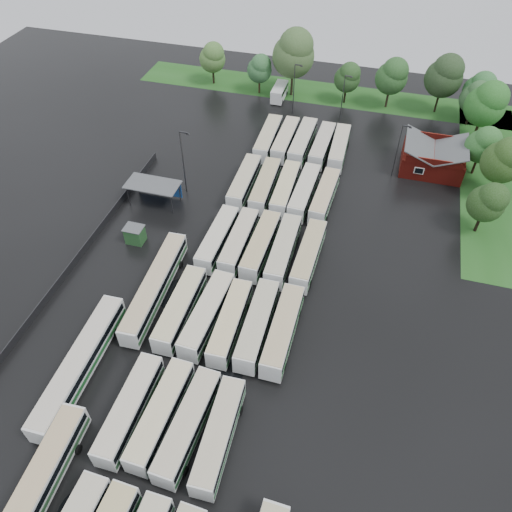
# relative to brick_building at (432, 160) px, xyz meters

# --- Properties ---
(ground) EXTENTS (160.00, 160.00, 0.00)m
(ground) POSITION_rel_brick_building_xyz_m (-24.00, -42.77, -1.87)
(ground) COLOR black
(ground) RESTS_ON ground
(brick_building) EXTENTS (10.07, 8.60, 5.39)m
(brick_building) POSITION_rel_brick_building_xyz_m (0.00, 0.00, 0.00)
(brick_building) COLOR maroon
(brick_building) RESTS_ON ground
(wash_shed) EXTENTS (8.20, 4.20, 3.58)m
(wash_shed) POSITION_rel_brick_building_xyz_m (-41.20, -20.74, 1.12)
(wash_shed) COLOR #2D2D30
(wash_shed) RESTS_ON ground
(utility_hut) EXTENTS (2.70, 2.20, 2.62)m
(utility_hut) POSITION_rel_brick_building_xyz_m (-40.20, -30.17, -0.55)
(utility_hut) COLOR #214E23
(utility_hut) RESTS_ON ground
(grass_strip_north) EXTENTS (80.00, 10.00, 0.01)m
(grass_strip_north) POSITION_rel_brick_building_xyz_m (-22.00, 22.03, -1.86)
(grass_strip_north) COLOR #20551A
(grass_strip_north) RESTS_ON ground
(grass_strip_east) EXTENTS (10.00, 50.00, 0.01)m
(grass_strip_east) POSITION_rel_brick_building_xyz_m (10.00, 0.03, -1.86)
(grass_strip_east) COLOR #20551A
(grass_strip_east) RESTS_ON ground
(west_fence) EXTENTS (0.10, 50.00, 1.20)m
(west_fence) POSITION_rel_brick_building_xyz_m (-46.20, -34.77, -1.27)
(west_fence) COLOR #2D2D30
(west_fence) RESTS_ON ground
(bus_r1c0) EXTENTS (2.60, 11.90, 3.31)m
(bus_r1c0) POSITION_rel_brick_building_xyz_m (-28.59, -55.25, -0.05)
(bus_r1c0) COLOR silver
(bus_r1c0) RESTS_ON ground
(bus_r1c1) EXTENTS (2.85, 11.95, 3.31)m
(bus_r1c1) POSITION_rel_brick_building_xyz_m (-25.25, -54.95, -0.05)
(bus_r1c1) COLOR silver
(bus_r1c1) RESTS_ON ground
(bus_r1c2) EXTENTS (3.10, 12.11, 3.34)m
(bus_r1c2) POSITION_rel_brick_building_xyz_m (-22.13, -55.29, -0.03)
(bus_r1c2) COLOR silver
(bus_r1c2) RESTS_ON ground
(bus_r1c3) EXTENTS (2.93, 11.81, 3.26)m
(bus_r1c3) POSITION_rel_brick_building_xyz_m (-18.81, -55.40, -0.07)
(bus_r1c3) COLOR silver
(bus_r1c3) RESTS_ON ground
(bus_r2c0) EXTENTS (2.69, 12.11, 3.36)m
(bus_r2c0) POSITION_rel_brick_building_xyz_m (-28.59, -41.46, -0.02)
(bus_r2c0) COLOR silver
(bus_r2c0) RESTS_ON ground
(bus_r2c1) EXTENTS (3.12, 12.36, 3.41)m
(bus_r2c1) POSITION_rel_brick_building_xyz_m (-25.12, -41.41, 0.01)
(bus_r2c1) COLOR silver
(bus_r2c1) RESTS_ON ground
(bus_r2c2) EXTENTS (2.82, 11.75, 3.25)m
(bus_r2c2) POSITION_rel_brick_building_xyz_m (-22.09, -41.71, -0.08)
(bus_r2c2) COLOR silver
(bus_r2c2) RESTS_ON ground
(bus_r2c3) EXTENTS (2.87, 12.31, 3.41)m
(bus_r2c3) POSITION_rel_brick_building_xyz_m (-18.85, -41.24, 0.01)
(bus_r2c3) COLOR silver
(bus_r2c3) RESTS_ON ground
(bus_r2c4) EXTENTS (2.68, 12.31, 3.42)m
(bus_r2c4) POSITION_rel_brick_building_xyz_m (-15.73, -41.23, 0.02)
(bus_r2c4) COLOR silver
(bus_r2c4) RESTS_ON ground
(bus_r3c0) EXTENTS (2.71, 11.78, 3.27)m
(bus_r3c0) POSITION_rel_brick_building_xyz_m (-28.34, -28.22, -0.07)
(bus_r3c0) COLOR silver
(bus_r3c0) RESTS_ON ground
(bus_r3c1) EXTENTS (2.51, 11.74, 3.27)m
(bus_r3c1) POSITION_rel_brick_building_xyz_m (-25.27, -27.96, -0.07)
(bus_r3c1) COLOR silver
(bus_r3c1) RESTS_ON ground
(bus_r3c2) EXTENTS (2.78, 12.13, 3.37)m
(bus_r3c2) POSITION_rel_brick_building_xyz_m (-22.13, -27.97, -0.02)
(bus_r3c2) COLOR silver
(bus_r3c2) RESTS_ON ground
(bus_r3c3) EXTENTS (2.82, 12.35, 3.43)m
(bus_r3c3) POSITION_rel_brick_building_xyz_m (-18.90, -28.10, 0.02)
(bus_r3c3) COLOR silver
(bus_r3c3) RESTS_ON ground
(bus_r3c4) EXTENTS (2.82, 12.04, 3.34)m
(bus_r3c4) POSITION_rel_brick_building_xyz_m (-15.40, -27.98, -0.03)
(bus_r3c4) COLOR silver
(bus_r3c4) RESTS_ON ground
(bus_r4c0) EXTENTS (2.79, 12.04, 3.34)m
(bus_r4c0) POSITION_rel_brick_building_xyz_m (-28.56, -14.55, -0.03)
(bus_r4c0) COLOR silver
(bus_r4c0) RESTS_ON ground
(bus_r4c1) EXTENTS (2.91, 12.04, 3.33)m
(bus_r4c1) POSITION_rel_brick_building_xyz_m (-25.13, -14.60, -0.03)
(bus_r4c1) COLOR silver
(bus_r4c1) RESTS_ON ground
(bus_r4c2) EXTENTS (2.78, 11.93, 3.31)m
(bus_r4c2) POSITION_rel_brick_building_xyz_m (-21.86, -14.53, -0.05)
(bus_r4c2) COLOR silver
(bus_r4c2) RESTS_ON ground
(bus_r4c3) EXTENTS (2.88, 12.14, 3.36)m
(bus_r4c3) POSITION_rel_brick_building_xyz_m (-18.84, -14.55, -0.02)
(bus_r4c3) COLOR silver
(bus_r4c3) RESTS_ON ground
(bus_r4c4) EXTENTS (2.95, 11.77, 3.25)m
(bus_r4c4) POSITION_rel_brick_building_xyz_m (-15.64, -14.58, -0.08)
(bus_r4c4) COLOR silver
(bus_r4c4) RESTS_ON ground
(bus_r5c0) EXTENTS (2.94, 12.25, 3.39)m
(bus_r5c0) POSITION_rel_brick_building_xyz_m (-28.25, -1.10, -0.00)
(bus_r5c0) COLOR silver
(bus_r5c0) RESTS_ON ground
(bus_r5c1) EXTENTS (2.56, 11.89, 3.31)m
(bus_r5c1) POSITION_rel_brick_building_xyz_m (-25.20, -0.60, -0.05)
(bus_r5c1) COLOR silver
(bus_r5c1) RESTS_ON ground
(bus_r5c2) EXTENTS (2.81, 12.40, 3.44)m
(bus_r5c2) POSITION_rel_brick_building_xyz_m (-22.10, -0.56, 0.03)
(bus_r5c2) COLOR silver
(bus_r5c2) RESTS_ON ground
(bus_r5c3) EXTENTS (2.79, 11.87, 3.29)m
(bus_r5c3) POSITION_rel_brick_building_xyz_m (-18.63, -0.62, -0.06)
(bus_r5c3) COLOR silver
(bus_r5c3) RESTS_ON ground
(bus_r5c4) EXTENTS (2.83, 11.86, 3.28)m
(bus_r5c4) POSITION_rel_brick_building_xyz_m (-15.64, -0.54, -0.06)
(bus_r5c4) COLOR silver
(bus_r5c4) RESTS_ON ground
(artic_bus_west_a) EXTENTS (3.39, 17.76, 3.28)m
(artic_bus_west_a) POSITION_rel_brick_building_xyz_m (-33.19, -65.85, -0.05)
(artic_bus_west_a) COLOR silver
(artic_bus_west_a) RESTS_ON ground
(artic_bus_west_b) EXTENTS (3.28, 17.65, 3.26)m
(artic_bus_west_b) POSITION_rel_brick_building_xyz_m (-33.07, -38.90, -0.06)
(artic_bus_west_b) COLOR silver
(artic_bus_west_b) RESTS_ON ground
(artic_bus_west_c) EXTENTS (3.05, 17.91, 3.31)m
(artic_bus_west_c) POSITION_rel_brick_building_xyz_m (-36.31, -51.87, -0.03)
(artic_bus_west_c) COLOR silver
(artic_bus_west_c) RESTS_ON ground
(minibus) EXTENTS (2.44, 6.32, 2.75)m
(minibus) POSITION_rel_brick_building_xyz_m (-30.74, 17.20, -0.34)
(minibus) COLOR white
(minibus) RESTS_ON ground
(tree_north_0) EXTENTS (5.44, 5.44, 9.00)m
(tree_north_0) POSITION_rel_brick_building_xyz_m (-45.83, 19.95, 3.92)
(tree_north_0) COLOR black
(tree_north_0) RESTS_ON ground
(tree_north_1) EXTENTS (5.02, 5.02, 8.32)m
(tree_north_1) POSITION_rel_brick_building_xyz_m (-35.23, 18.46, 3.48)
(tree_north_1) COLOR #3D2B1B
(tree_north_1) RESTS_ON ground
(tree_north_2) EXTENTS (8.35, 8.35, 13.84)m
(tree_north_2) POSITION_rel_brick_building_xyz_m (-28.53, 19.39, 7.04)
(tree_north_2) COLOR #32261C
(tree_north_2) RESTS_ON ground
(tree_north_3) EXTENTS (5.12, 5.12, 8.49)m
(tree_north_3) POSITION_rel_brick_building_xyz_m (-17.50, 19.19, 3.59)
(tree_north_3) COLOR black
(tree_north_3) RESTS_ON ground
(tree_north_4) EXTENTS (6.16, 6.16, 10.20)m
(tree_north_4) POSITION_rel_brick_building_xyz_m (-9.14, 19.68, 4.70)
(tree_north_4) COLOR #2F2319
(tree_north_4) RESTS_ON ground
(tree_north_5) EXTENTS (7.07, 7.07, 11.71)m
(tree_north_5) POSITION_rel_brick_building_xyz_m (0.33, 20.35, 5.67)
(tree_north_5) COLOR black
(tree_north_5) RESTS_ON ground
(tree_north_6) EXTENTS (5.76, 5.76, 9.54)m
(tree_north_6) POSITION_rel_brick_building_xyz_m (6.97, 19.60, 4.27)
(tree_north_6) COLOR black
(tree_north_6) RESTS_ON ground
(tree_east_0) EXTENTS (5.29, 5.26, 8.71)m
(tree_east_0) POSITION_rel_brick_building_xyz_m (7.21, -14.45, 3.73)
(tree_east_0) COLOR black
(tree_east_0) RESTS_ON ground
(tree_east_1) EXTENTS (6.38, 6.38, 10.57)m
(tree_east_1) POSITION_rel_brick_building_xyz_m (9.61, -4.80, 4.93)
(tree_east_1) COLOR #342112
(tree_east_1) RESTS_ON ground
(tree_east_2) EXTENTS (5.37, 5.37, 8.90)m
(tree_east_2) POSITION_rel_brick_building_xyz_m (7.07, 0.64, 3.86)
(tree_east_2) COLOR black
(tree_east_2) RESTS_ON ground
(tree_east_3) EXTENTS (7.00, 7.00, 11.60)m
(tree_east_3) POSITION_rel_brick_building_xyz_m (7.49, 11.37, 5.59)
(tree_east_3) COLOR black
(tree_east_3) RESTS_ON ground
(tree_east_4) EXTENTS (5.36, 5.36, 8.87)m
(tree_east_4) POSITION_rel_brick_building_xyz_m (6.30, 16.95, 3.84)
(tree_east_4) COLOR black
(tree_east_4) RESTS_ON ground
(lamp_post_ne) EXTENTS (1.46, 0.29, 9.51)m
(lamp_post_ne) POSITION_rel_brick_building_xyz_m (-5.96, -3.73, 3.66)
(lamp_post_ne) COLOR #2D2D30
(lamp_post_ne) RESTS_ON ground
(lamp_post_nw) EXTENTS (1.68, 0.33, 10.94)m
(lamp_post_nw) POSITION_rel_brick_building_xyz_m (-37.43, -17.07, 4.49)
(lamp_post_nw) COLOR #2D2D30
(lamp_post_nw) RESTS_ON ground
(lamp_post_back_w) EXTENTS (1.53, 0.30, 9.92)m
(lamp_post_back_w) POSITION_rel_brick_building_xyz_m (-26.62, 12.09, 3.90)
(lamp_post_back_w) COLOR #2D2D30
(lamp_post_back_w) RESTS_ON ground
(lamp_post_back_e) EXTENTS (1.39, 0.27, 9.04)m
(lamp_post_back_e) POSITION_rel_brick_building_xyz_m (-17.24, 11.99, 3.38)
(lamp_post_back_e) COLOR #2D2D30
(lamp_post_back_e) RESTS_ON ground
(puddle_2) EXTENTS (5.79, 5.79, 0.01)m
(puddle_2) POSITION_rel_brick_building_xyz_m (-30.18, -38.03, -1.86)
(puddle_2) COLOR black
(puddle_2) RESTS_ON ground
(puddle_3) EXTENTS (3.96, 3.96, 0.01)m
(puddle_3) POSITION_rel_brick_building_xyz_m (-20.76, -47.00, -1.86)
(puddle_3) COLOR black
(puddle_3) RESTS_ON ground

